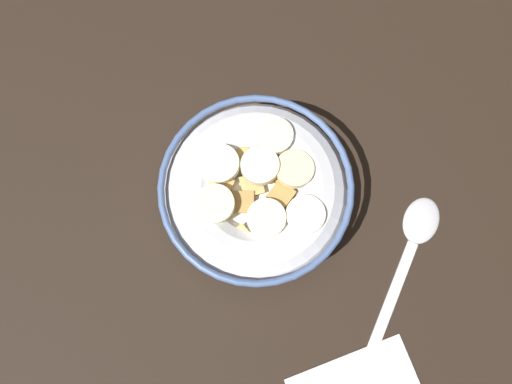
% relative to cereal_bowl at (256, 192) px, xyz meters
% --- Properties ---
extents(ground_plane, '(1.24, 1.24, 0.02)m').
position_rel_cereal_bowl_xyz_m(ground_plane, '(-0.00, 0.00, -0.04)').
color(ground_plane, black).
extents(cereal_bowl, '(0.17, 0.17, 0.06)m').
position_rel_cereal_bowl_xyz_m(cereal_bowl, '(0.00, 0.00, 0.00)').
color(cereal_bowl, silver).
rests_on(cereal_bowl, ground_plane).
extents(spoon, '(0.16, 0.08, 0.01)m').
position_rel_cereal_bowl_xyz_m(spoon, '(0.08, -0.13, -0.03)').
color(spoon, silver).
rests_on(spoon, ground_plane).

